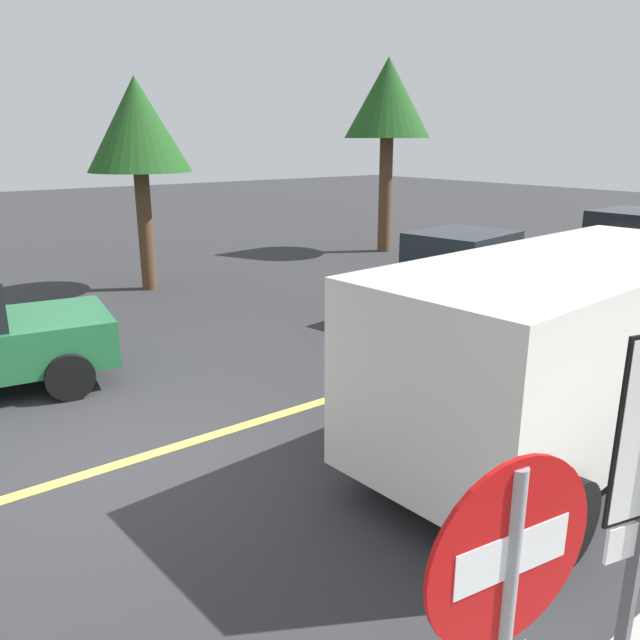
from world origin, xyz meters
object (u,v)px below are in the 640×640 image
object	(u,v)px
tree_left_verge	(388,101)
car_silver_approaching	(457,273)
white_van	(566,343)
tree_right_verge	(137,128)
car_black_behind_van	(635,244)
stop_sign	(503,637)

from	to	relation	value
tree_left_verge	car_silver_approaching	bearing A→B (deg)	-121.56
white_van	tree_left_verge	distance (m)	13.37
tree_right_verge	car_silver_approaching	bearing A→B (deg)	-54.54
white_van	car_black_behind_van	world-z (taller)	white_van
stop_sign	car_silver_approaching	size ratio (longest dim) A/B	0.55
stop_sign	white_van	xyz separation A→B (m)	(4.25, 2.36, -0.33)
car_silver_approaching	tree_right_verge	size ratio (longest dim) A/B	0.91
white_van	tree_left_verge	xyz separation A→B (m)	(7.35, 10.72, 3.15)
white_van	stop_sign	bearing A→B (deg)	-151.02
tree_right_verge	stop_sign	bearing A→B (deg)	-106.61
car_silver_approaching	stop_sign	bearing A→B (deg)	-138.52
car_silver_approaching	tree_left_verge	bearing A→B (deg)	58.44
white_van	car_black_behind_van	distance (m)	10.67
car_black_behind_van	car_silver_approaching	bearing A→B (deg)	176.18
tree_left_verge	car_black_behind_van	bearing A→B (deg)	-69.43
tree_right_verge	car_black_behind_van	bearing A→B (deg)	-30.70
tree_left_verge	tree_right_verge	world-z (taller)	tree_left_verge
white_van	tree_left_verge	world-z (taller)	tree_left_verge
white_van	car_silver_approaching	bearing A→B (deg)	51.93
car_black_behind_van	stop_sign	bearing A→B (deg)	-155.19
stop_sign	car_black_behind_van	size ratio (longest dim) A/B	0.53
car_black_behind_van	tree_right_verge	size ratio (longest dim) A/B	0.94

